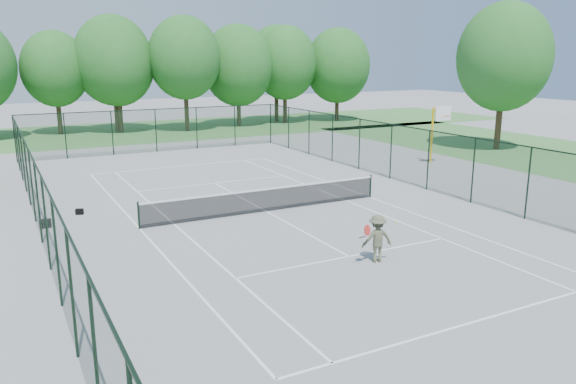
% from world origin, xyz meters
% --- Properties ---
extents(ground, '(140.00, 140.00, 0.00)m').
position_xyz_m(ground, '(0.00, 0.00, 0.00)').
color(ground, gray).
rests_on(ground, ground).
extents(grass_far, '(80.00, 16.00, 0.01)m').
position_xyz_m(grass_far, '(0.00, 30.00, 0.01)').
color(grass_far, '#48843E').
rests_on(grass_far, ground).
extents(grass_side, '(14.00, 40.00, 0.01)m').
position_xyz_m(grass_side, '(24.00, 4.00, 0.01)').
color(grass_side, '#48843E').
rests_on(grass_side, ground).
extents(court_lines, '(11.05, 23.85, 0.01)m').
position_xyz_m(court_lines, '(0.00, 0.00, 0.00)').
color(court_lines, white).
rests_on(court_lines, ground).
extents(tennis_net, '(11.08, 0.08, 1.10)m').
position_xyz_m(tennis_net, '(0.00, 0.00, 0.58)').
color(tennis_net, black).
rests_on(tennis_net, ground).
extents(fence_enclosure, '(18.05, 36.05, 3.02)m').
position_xyz_m(fence_enclosure, '(0.00, 0.00, 1.56)').
color(fence_enclosure, '#18371F').
rests_on(fence_enclosure, ground).
extents(tree_line_far, '(39.40, 6.40, 9.70)m').
position_xyz_m(tree_line_far, '(0.00, 30.00, 5.99)').
color(tree_line_far, '#452E1F').
rests_on(tree_line_far, ground).
extents(basketball_goal, '(1.20, 1.43, 3.65)m').
position_xyz_m(basketball_goal, '(14.34, 5.23, 2.57)').
color(basketball_goal, '#F9B40A').
rests_on(basketball_goal, ground).
extents(tree_side, '(6.56, 6.56, 10.38)m').
position_xyz_m(tree_side, '(22.30, 7.62, 6.54)').
color(tree_side, '#452E1F').
rests_on(tree_side, ground).
extents(sports_bag_a, '(0.46, 0.33, 0.34)m').
position_xyz_m(sports_bag_a, '(-8.72, 1.93, 0.17)').
color(sports_bag_a, black).
rests_on(sports_bag_a, ground).
extents(sports_bag_b, '(0.36, 0.30, 0.24)m').
position_xyz_m(sports_bag_b, '(-7.26, 3.31, 0.12)').
color(sports_bag_b, black).
rests_on(sports_bag_b, ground).
extents(tennis_player, '(1.97, 0.84, 1.58)m').
position_xyz_m(tennis_player, '(0.53, -7.20, 0.79)').
color(tennis_player, '#51553D').
rests_on(tennis_player, ground).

